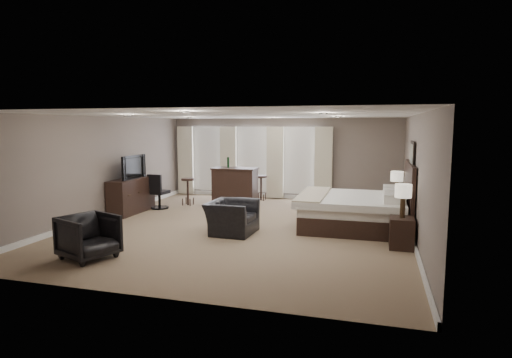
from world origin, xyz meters
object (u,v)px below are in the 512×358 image
(dresser, at_px, (131,196))
(armchair_far, at_px, (89,235))
(bar_stool_right, at_px, (261,188))
(tv, at_px, (131,176))
(bed, at_px, (359,195))
(armchair_near, at_px, (232,212))
(bar_counter, at_px, (235,187))
(nightstand_near, at_px, (402,233))
(bar_stool_left, at_px, (188,192))
(desk_chair, at_px, (159,191))
(nightstand_far, at_px, (396,207))
(lamp_near, at_px, (403,201))
(lamp_far, at_px, (397,184))

(dresser, bearing_deg, armchair_far, -68.29)
(bar_stool_right, bearing_deg, tv, -135.29)
(bed, relative_size, armchair_near, 2.20)
(bar_counter, bearing_deg, nightstand_near, -36.30)
(bar_stool_left, bearing_deg, tv, -125.01)
(armchair_far, relative_size, bar_counter, 0.67)
(bed, distance_m, desk_chair, 5.64)
(bed, relative_size, nightstand_far, 4.43)
(nightstand_far, xyz_separation_m, lamp_near, (0.00, -2.90, 0.65))
(bar_counter, xyz_separation_m, bar_stool_right, (0.50, 1.09, -0.17))
(armchair_far, xyz_separation_m, bar_stool_right, (1.38, 6.66, -0.04))
(nightstand_near, xyz_separation_m, tv, (-6.92, 1.57, 0.71))
(tv, bearing_deg, dresser, 0.00)
(tv, height_order, bar_stool_right, tv)
(lamp_far, bearing_deg, tv, -169.09)
(tv, relative_size, armchair_near, 1.00)
(armchair_near, height_order, bar_counter, bar_counter)
(armchair_near, height_order, armchair_far, armchair_near)
(bed, bearing_deg, armchair_far, -140.81)
(dresser, xyz_separation_m, tv, (0.00, 0.00, 0.54))
(nightstand_near, distance_m, tv, 7.13)
(nightstand_far, bearing_deg, bar_stool_right, 159.29)
(dresser, relative_size, armchair_far, 1.85)
(bar_counter, bearing_deg, lamp_near, -36.30)
(armchair_near, bearing_deg, lamp_far, -50.48)
(bed, xyz_separation_m, nightstand_near, (0.89, -1.45, -0.47))
(lamp_far, xyz_separation_m, dresser, (-6.92, -1.33, -0.40))
(tv, xyz_separation_m, desk_chair, (0.45, 0.72, -0.51))
(nightstand_near, distance_m, lamp_far, 2.96)
(armchair_far, bearing_deg, lamp_near, -46.88)
(nightstand_far, distance_m, bar_counter, 4.56)
(bed, bearing_deg, lamp_near, -58.46)
(bed, height_order, armchair_far, bed)
(bed, distance_m, tv, 6.04)
(tv, bearing_deg, lamp_far, -79.09)
(nightstand_far, height_order, lamp_far, lamp_far)
(bed, distance_m, dresser, 6.04)
(tv, xyz_separation_m, armchair_near, (3.37, -1.37, -0.53))
(lamp_near, relative_size, bar_stool_left, 0.81)
(nightstand_far, distance_m, armchair_far, 7.46)
(lamp_near, xyz_separation_m, tv, (-6.92, 1.57, 0.08))
(bar_counter, bearing_deg, armchair_far, -98.91)
(bed, xyz_separation_m, bar_stool_left, (-5.02, 1.56, -0.37))
(bar_counter, relative_size, desk_chair, 1.29)
(lamp_near, distance_m, dresser, 7.11)
(bar_counter, bearing_deg, lamp_far, -5.43)
(lamp_far, relative_size, dresser, 0.40)
(nightstand_near, xyz_separation_m, lamp_near, (0.00, 0.00, 0.63))
(nightstand_far, height_order, tv, tv)
(armchair_near, bearing_deg, bed, -62.56)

